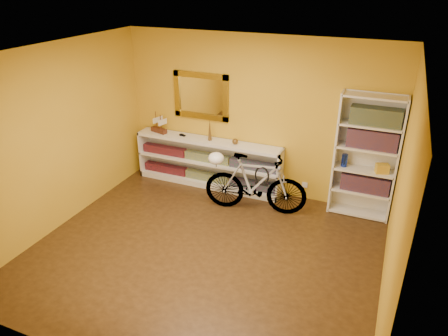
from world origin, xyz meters
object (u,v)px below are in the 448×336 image
at_px(helmet, 216,158).
at_px(bookcase, 366,158).
at_px(bicycle, 255,184).
at_px(console_unit, 208,163).

bearing_deg(helmet, bookcase, 17.04).
bearing_deg(bicycle, console_unit, 53.59).
xyz_separation_m(console_unit, helmet, (0.43, -0.62, 0.41)).
xyz_separation_m(console_unit, bookcase, (2.55, 0.03, 0.52)).
xyz_separation_m(bookcase, helmet, (-2.12, -0.65, -0.11)).
bearing_deg(helmet, console_unit, 124.68).
xyz_separation_m(console_unit, bicycle, (1.04, -0.52, 0.05)).
distance_m(console_unit, helmet, 0.86).
relative_size(console_unit, helmet, 10.49).
relative_size(bicycle, helmet, 6.52).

